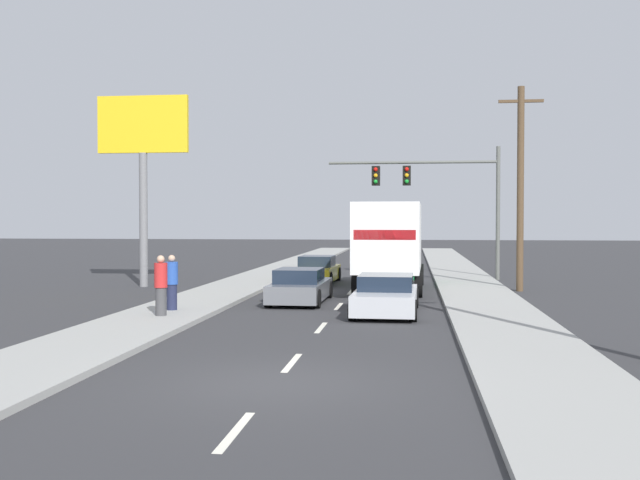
{
  "coord_description": "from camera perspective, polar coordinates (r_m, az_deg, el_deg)",
  "views": [
    {
      "loc": [
        2.41,
        -13.13,
        2.95
      ],
      "look_at": [
        -0.66,
        12.13,
        2.24
      ],
      "focal_mm": 41.87,
      "sensor_mm": 36.0,
      "label": 1
    }
  ],
  "objects": [
    {
      "name": "ground_plane",
      "position": [
        38.32,
        3.31,
        -2.83
      ],
      "size": [
        140.0,
        140.0,
        0.0
      ],
      "primitive_type": "plane",
      "color": "#333335"
    },
    {
      "name": "pedestrian_mid_block",
      "position": [
        23.6,
        -11.26,
        -3.21
      ],
      "size": [
        0.38,
        0.38,
        1.71
      ],
      "color": "#1E233F",
      "rests_on": "sidewalk_left"
    },
    {
      "name": "traffic_signal_mast",
      "position": [
        37.1,
        8.09,
        4.25
      ],
      "size": [
        8.39,
        0.69,
        6.5
      ],
      "color": "#595B56",
      "rests_on": "ground_plane"
    },
    {
      "name": "utility_pole_mid",
      "position": [
        31.64,
        15.07,
        4.02
      ],
      "size": [
        1.8,
        0.28,
        8.37
      ],
      "color": "brown",
      "rests_on": "ground_plane"
    },
    {
      "name": "roadside_billboard",
      "position": [
        33.65,
        -13.37,
        6.67
      ],
      "size": [
        4.05,
        0.36,
        8.34
      ],
      "color": "slate",
      "rests_on": "ground_plane"
    },
    {
      "name": "box_truck",
      "position": [
        30.48,
        5.38,
        -0.15
      ],
      "size": [
        2.81,
        8.33,
        3.58
      ],
      "color": "white",
      "rests_on": "ground_plane"
    },
    {
      "name": "pedestrian_near_corner",
      "position": [
        22.28,
        -12.07,
        -3.42
      ],
      "size": [
        0.38,
        0.38,
        1.76
      ],
      "color": "#3F3F42",
      "rests_on": "sidewalk_left"
    },
    {
      "name": "car_silver",
      "position": [
        23.39,
        5.06,
        -4.29
      ],
      "size": [
        2.06,
        4.52,
        1.22
      ],
      "color": "#B7BABF",
      "rests_on": "ground_plane"
    },
    {
      "name": "sidewalk_right",
      "position": [
        33.35,
        11.32,
        -3.4
      ],
      "size": [
        2.83,
        80.0,
        0.14
      ],
      "primitive_type": "cube",
      "color": "#9E9E99",
      "rests_on": "ground_plane"
    },
    {
      "name": "lane_markings",
      "position": [
        32.78,
        2.69,
        -3.57
      ],
      "size": [
        0.14,
        57.0,
        0.01
      ],
      "color": "silver",
      "rests_on": "ground_plane"
    },
    {
      "name": "car_gray",
      "position": [
        26.4,
        -1.53,
        -3.62
      ],
      "size": [
        1.91,
        4.37,
        1.22
      ],
      "color": "slate",
      "rests_on": "ground_plane"
    },
    {
      "name": "sidewalk_left",
      "position": [
        34.06,
        -5.61,
        -3.27
      ],
      "size": [
        2.83,
        80.0,
        0.14
      ],
      "primitive_type": "cube",
      "color": "#9E9E99",
      "rests_on": "ground_plane"
    },
    {
      "name": "car_yellow",
      "position": [
        34.54,
        -0.24,
        -2.37
      ],
      "size": [
        1.91,
        4.28,
        1.26
      ],
      "color": "yellow",
      "rests_on": "ground_plane"
    }
  ]
}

